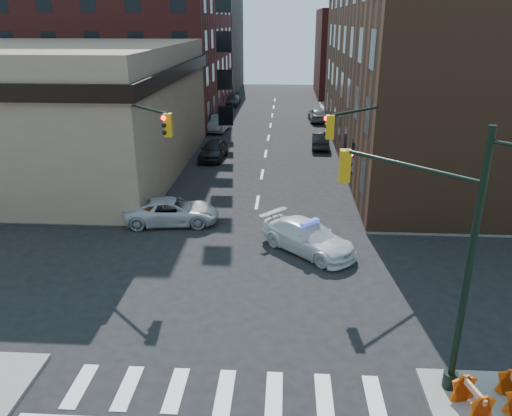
# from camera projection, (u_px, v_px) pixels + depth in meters

# --- Properties ---
(ground) EXTENTS (140.00, 140.00, 0.00)m
(ground) POSITION_uv_depth(u_px,v_px,m) (244.00, 282.00, 21.47)
(ground) COLOR black
(ground) RESTS_ON ground
(sidewalk_nw) EXTENTS (34.00, 54.50, 0.15)m
(sidewalk_nw) POSITION_uv_depth(u_px,v_px,m) (55.00, 124.00, 53.33)
(sidewalk_nw) COLOR gray
(sidewalk_nw) RESTS_ON ground
(sidewalk_ne) EXTENTS (34.00, 54.50, 0.15)m
(sidewalk_ne) POSITION_uv_depth(u_px,v_px,m) (496.00, 130.00, 50.70)
(sidewalk_ne) COLOR gray
(sidewalk_ne) RESTS_ON ground
(bank_building) EXTENTS (22.00, 22.00, 9.00)m
(bank_building) POSITION_uv_depth(u_px,v_px,m) (30.00, 109.00, 36.25)
(bank_building) COLOR #927B60
(bank_building) RESTS_ON ground
(apartment_block) EXTENTS (25.00, 25.00, 24.00)m
(apartment_block) POSITION_uv_depth(u_px,v_px,m) (108.00, 6.00, 55.62)
(apartment_block) COLOR #5B201C
(apartment_block) RESTS_ON ground
(commercial_row_ne) EXTENTS (14.00, 34.00, 14.00)m
(commercial_row_ne) POSITION_uv_depth(u_px,v_px,m) (431.00, 68.00, 39.25)
(commercial_row_ne) COLOR #4E311F
(commercial_row_ne) RESTS_ON ground
(filler_nw) EXTENTS (20.00, 18.00, 16.00)m
(filler_nw) POSITION_uv_depth(u_px,v_px,m) (174.00, 37.00, 77.43)
(filler_nw) COLOR #50473B
(filler_nw) RESTS_ON ground
(filler_ne) EXTENTS (16.00, 16.00, 12.00)m
(filler_ne) POSITION_uv_depth(u_px,v_px,m) (372.00, 53.00, 72.69)
(filler_ne) COLOR #5B201C
(filler_ne) RESTS_ON ground
(signal_pole_se) EXTENTS (5.40, 5.27, 8.00)m
(signal_pole_se) POSITION_uv_depth(u_px,v_px,m) (435.00, 242.00, 14.34)
(signal_pole_se) COLOR black
(signal_pole_se) RESTS_ON sidewalk_se
(signal_pole_nw) EXTENTS (3.58, 3.67, 8.00)m
(signal_pole_nw) POSITION_uv_depth(u_px,v_px,m) (137.00, 151.00, 25.25)
(signal_pole_nw) COLOR black
(signal_pole_nw) RESTS_ON sidewalk_nw
(signal_pole_ne) EXTENTS (3.67, 3.58, 8.00)m
(signal_pole_ne) POSITION_uv_depth(u_px,v_px,m) (370.00, 155.00, 24.60)
(signal_pole_ne) COLOR black
(signal_pole_ne) RESTS_ON sidewalk_ne
(tree_ne_near) EXTENTS (3.00, 3.00, 4.85)m
(tree_ne_near) POSITION_uv_depth(u_px,v_px,m) (353.00, 105.00, 44.08)
(tree_ne_near) COLOR black
(tree_ne_near) RESTS_ON sidewalk_ne
(tree_ne_far) EXTENTS (3.00, 3.00, 4.85)m
(tree_ne_far) POSITION_uv_depth(u_px,v_px,m) (343.00, 93.00, 51.54)
(tree_ne_far) COLOR black
(tree_ne_far) RESTS_ON sidewalk_ne
(police_car) EXTENTS (5.12, 5.03, 1.48)m
(police_car) POSITION_uv_depth(u_px,v_px,m) (308.00, 237.00, 24.08)
(police_car) COLOR white
(police_car) RESTS_ON ground
(pickup) EXTENTS (5.31, 2.92, 1.41)m
(pickup) POSITION_uv_depth(u_px,v_px,m) (172.00, 211.00, 27.45)
(pickup) COLOR silver
(pickup) RESTS_ON ground
(parked_car_wnear) EXTENTS (2.16, 4.69, 1.56)m
(parked_car_wnear) POSITION_uv_depth(u_px,v_px,m) (213.00, 150.00, 40.15)
(parked_car_wnear) COLOR black
(parked_car_wnear) RESTS_ON ground
(parked_car_wfar) EXTENTS (2.10, 4.81, 1.54)m
(parked_car_wfar) POSITION_uv_depth(u_px,v_px,m) (219.00, 123.00, 50.42)
(parked_car_wfar) COLOR gray
(parked_car_wfar) RESTS_ON ground
(parked_car_wdeep) EXTENTS (2.09, 4.76, 1.36)m
(parked_car_wdeep) POSITION_uv_depth(u_px,v_px,m) (232.00, 100.00, 65.15)
(parked_car_wdeep) COLOR black
(parked_car_wdeep) RESTS_ON ground
(parked_car_enear) EXTENTS (1.63, 4.22, 1.37)m
(parked_car_enear) POSITION_uv_depth(u_px,v_px,m) (320.00, 140.00, 43.67)
(parked_car_enear) COLOR black
(parked_car_enear) RESTS_ON ground
(parked_car_efar) EXTENTS (2.06, 4.64, 1.55)m
(parked_car_efar) POSITION_uv_depth(u_px,v_px,m) (318.00, 114.00, 55.13)
(parked_car_efar) COLOR gray
(parked_car_efar) RESTS_ON ground
(pedestrian_a) EXTENTS (0.85, 0.78, 1.96)m
(pedestrian_a) POSITION_uv_depth(u_px,v_px,m) (114.00, 193.00, 29.11)
(pedestrian_a) COLOR black
(pedestrian_a) RESTS_ON sidewalk_nw
(pedestrian_b) EXTENTS (0.98, 0.81, 1.83)m
(pedestrian_b) POSITION_uv_depth(u_px,v_px,m) (87.00, 206.00, 27.21)
(pedestrian_b) COLOR black
(pedestrian_b) RESTS_ON sidewalk_nw
(pedestrian_c) EXTENTS (1.02, 0.76, 1.60)m
(pedestrian_c) POSITION_uv_depth(u_px,v_px,m) (21.00, 204.00, 27.75)
(pedestrian_c) COLOR #212932
(pedestrian_c) RESTS_ON sidewalk_nw
(barrel_road) EXTENTS (0.79, 0.79, 1.12)m
(barrel_road) POSITION_uv_depth(u_px,v_px,m) (304.00, 245.00, 23.70)
(barrel_road) COLOR #EC5E0B
(barrel_road) RESTS_ON ground
(barrel_bank) EXTENTS (0.76, 0.76, 1.06)m
(barrel_bank) POSITION_uv_depth(u_px,v_px,m) (151.00, 218.00, 26.96)
(barrel_bank) COLOR #D7580A
(barrel_bank) RESTS_ON ground
(barricade_se_a) EXTENTS (0.85, 1.26, 0.86)m
(barricade_se_a) POSITION_uv_depth(u_px,v_px,m) (472.00, 400.00, 14.02)
(barricade_se_a) COLOR #D5630A
(barricade_se_a) RESTS_ON sidewalk_se
(barricade_nw_a) EXTENTS (1.35, 0.85, 0.94)m
(barricade_nw_a) POSITION_uv_depth(u_px,v_px,m) (134.00, 215.00, 27.21)
(barricade_nw_a) COLOR orange
(barricade_nw_a) RESTS_ON sidewalk_nw
(barricade_nw_b) EXTENTS (1.23, 0.81, 0.85)m
(barricade_nw_b) POSITION_uv_depth(u_px,v_px,m) (69.00, 201.00, 29.37)
(barricade_nw_b) COLOR #C06309
(barricade_nw_b) RESTS_ON sidewalk_nw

